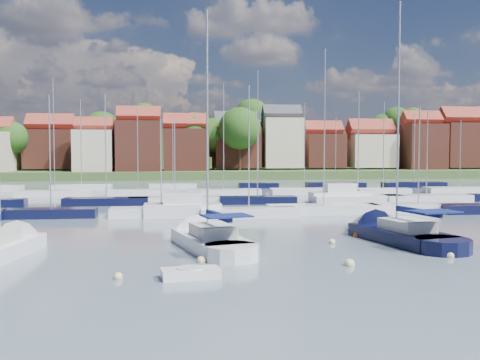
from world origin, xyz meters
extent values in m
plane|color=#4E5C69|center=(0.00, 40.00, 0.00)|extent=(260.00, 260.00, 0.00)
cone|color=silver|center=(-15.49, 6.74, 0.25)|extent=(3.48, 3.89, 2.98)
cube|color=silver|center=(-3.98, 3.34, 0.25)|extent=(4.81, 7.93, 1.20)
cone|color=silver|center=(-5.12, 7.83, 0.25)|extent=(3.88, 4.25, 3.08)
cylinder|color=silver|center=(-3.07, -0.24, 0.25)|extent=(3.75, 3.75, 1.20)
cube|color=beige|center=(-3.85, 2.84, 1.20)|extent=(2.85, 3.52, 0.70)
cylinder|color=#B2B2B7|center=(-4.11, 3.84, 7.70)|extent=(0.14, 0.14, 13.71)
cylinder|color=#B2B2B7|center=(-3.60, 1.85, 2.05)|extent=(1.11, 4.01, 0.10)
cube|color=#101A50|center=(-3.60, 1.85, 2.20)|extent=(1.25, 3.86, 0.35)
cube|color=#101A50|center=(-3.27, 0.55, 2.35)|extent=(3.00, 2.44, 0.08)
cube|color=black|center=(8.67, 4.12, 0.25)|extent=(4.87, 8.39, 1.20)
cone|color=black|center=(7.63, 8.93, 0.25)|extent=(4.02, 4.43, 3.28)
cylinder|color=black|center=(9.50, 0.27, 0.25)|extent=(3.90, 3.90, 1.20)
cube|color=beige|center=(8.79, 3.58, 1.20)|extent=(2.94, 3.69, 0.70)
cylinder|color=#B2B2B7|center=(8.55, 4.65, 8.31)|extent=(0.14, 0.14, 14.91)
cylinder|color=#B2B2B7|center=(9.02, 2.51, 2.05)|extent=(1.02, 4.30, 0.10)
cube|color=#101A50|center=(9.02, 2.51, 2.20)|extent=(1.17, 4.12, 0.35)
cube|color=#101A50|center=(9.32, 1.12, 2.35)|extent=(3.14, 2.51, 0.08)
cube|color=silver|center=(-5.46, -4.19, 0.19)|extent=(2.88, 1.64, 0.54)
cylinder|color=silver|center=(-5.46, -4.19, 0.34)|extent=(1.27, 1.27, 0.34)
sphere|color=beige|center=(-8.83, -3.94, 0.00)|extent=(0.44, 0.44, 0.44)
sphere|color=beige|center=(-4.77, -0.74, 0.00)|extent=(0.49, 0.49, 0.49)
sphere|color=beige|center=(2.85, -2.53, 0.00)|extent=(0.54, 0.54, 0.54)
sphere|color=#D85914|center=(6.52, 6.63, 0.00)|extent=(0.49, 0.49, 0.49)
sphere|color=beige|center=(9.19, -1.11, 0.00)|extent=(0.54, 0.54, 0.54)
sphere|color=beige|center=(3.97, 4.14, 0.00)|extent=(0.43, 0.43, 0.43)
cube|color=black|center=(-17.11, 20.54, 0.35)|extent=(8.01, 2.24, 1.00)
cylinder|color=#B2B2B7|center=(-17.11, 20.54, 5.93)|extent=(0.12, 0.12, 10.16)
cube|color=silver|center=(-7.27, 20.20, 0.35)|extent=(9.22, 2.58, 1.00)
cylinder|color=#B2B2B7|center=(-7.27, 20.20, 4.94)|extent=(0.12, 0.12, 8.18)
cube|color=silver|center=(0.63, 18.61, 0.35)|extent=(8.78, 2.46, 1.00)
cylinder|color=#B2B2B7|center=(0.63, 18.61, 6.38)|extent=(0.12, 0.12, 11.06)
cube|color=silver|center=(8.23, 20.67, 0.35)|extent=(10.79, 3.02, 1.00)
cylinder|color=#B2B2B7|center=(8.23, 20.67, 8.29)|extent=(0.12, 0.12, 14.87)
cube|color=silver|center=(17.98, 21.03, 0.35)|extent=(10.13, 2.84, 1.00)
cylinder|color=#B2B2B7|center=(17.98, 21.03, 5.65)|extent=(0.12, 0.12, 9.59)
cube|color=silver|center=(-5.31, 20.00, 0.50)|extent=(7.00, 2.60, 1.40)
cube|color=silver|center=(-5.31, 20.00, 1.60)|extent=(3.50, 2.20, 1.30)
cube|color=black|center=(-13.55, 31.64, 0.35)|extent=(9.30, 2.60, 1.00)
cylinder|color=#B2B2B7|center=(-13.55, 31.64, 6.59)|extent=(0.12, 0.12, 11.48)
cube|color=silver|center=(-5.94, 32.01, 0.35)|extent=(10.40, 2.91, 1.00)
cylinder|color=#B2B2B7|center=(-5.94, 32.01, 5.24)|extent=(0.12, 0.12, 8.77)
cube|color=black|center=(3.48, 31.28, 0.35)|extent=(8.80, 2.46, 1.00)
cylinder|color=#B2B2B7|center=(3.48, 31.28, 8.01)|extent=(0.12, 0.12, 14.33)
cube|color=silver|center=(15.40, 31.16, 0.35)|extent=(10.73, 3.00, 1.00)
cylinder|color=#B2B2B7|center=(15.40, 31.16, 6.92)|extent=(0.12, 0.12, 12.14)
cube|color=silver|center=(23.82, 30.97, 0.35)|extent=(10.48, 2.93, 1.00)
cylinder|color=#B2B2B7|center=(23.82, 30.97, 5.99)|extent=(0.12, 0.12, 10.28)
cube|color=silver|center=(13.46, 32.00, 0.50)|extent=(7.00, 2.60, 1.40)
cube|color=silver|center=(13.46, 32.00, 1.60)|extent=(3.50, 2.20, 1.30)
cube|color=silver|center=(-21.71, 44.21, 0.35)|extent=(9.71, 2.72, 1.00)
cylinder|color=#B2B2B7|center=(-21.71, 44.21, 8.29)|extent=(0.12, 0.12, 14.88)
cube|color=silver|center=(-10.84, 44.51, 0.35)|extent=(8.49, 2.38, 1.00)
cylinder|color=#B2B2B7|center=(-10.84, 44.51, 6.51)|extent=(0.12, 0.12, 11.31)
cube|color=silver|center=(0.79, 43.78, 0.35)|extent=(10.16, 2.85, 1.00)
cylinder|color=#B2B2B7|center=(0.79, 43.78, 8.15)|extent=(0.12, 0.12, 14.59)
cube|color=silver|center=(12.17, 43.90, 0.35)|extent=(9.53, 2.67, 1.00)
cylinder|color=#B2B2B7|center=(12.17, 43.90, 6.81)|extent=(0.12, 0.12, 11.91)
cube|color=silver|center=(23.16, 42.50, 0.35)|extent=(7.62, 2.13, 1.00)
cylinder|color=#B2B2B7|center=(23.16, 42.50, 6.91)|extent=(0.12, 0.12, 12.13)
cube|color=silver|center=(35.22, 43.59, 0.35)|extent=(10.17, 2.85, 1.00)
cylinder|color=#B2B2B7|center=(35.22, 43.59, 5.72)|extent=(0.12, 0.12, 9.73)
cube|color=silver|center=(-20.26, 56.56, 0.35)|extent=(9.24, 2.59, 1.00)
cylinder|color=#B2B2B7|center=(-20.26, 56.56, 7.43)|extent=(0.12, 0.12, 13.17)
cube|color=silver|center=(-6.08, 57.30, 0.35)|extent=(7.57, 2.12, 1.00)
cylinder|color=#B2B2B7|center=(-6.08, 57.30, 5.97)|extent=(0.12, 0.12, 10.24)
cube|color=black|center=(7.88, 57.47, 0.35)|extent=(6.58, 1.84, 1.00)
cylinder|color=#B2B2B7|center=(7.88, 57.47, 4.85)|extent=(0.12, 0.12, 8.01)
cube|color=black|center=(20.94, 57.40, 0.35)|extent=(9.92, 2.78, 1.00)
cylinder|color=#B2B2B7|center=(20.94, 57.40, 6.31)|extent=(0.12, 0.12, 10.92)
cube|color=black|center=(34.28, 56.37, 0.35)|extent=(10.55, 2.95, 1.00)
cylinder|color=#B2B2B7|center=(34.28, 56.37, 6.61)|extent=(0.12, 0.12, 11.51)
cube|color=#41582C|center=(0.00, 117.00, 0.30)|extent=(200.00, 70.00, 3.00)
cube|color=#41582C|center=(0.00, 142.00, 5.00)|extent=(200.00, 60.00, 14.00)
cube|color=brown|center=(-33.65, 97.79, 6.56)|extent=(10.37, 9.97, 8.73)
cube|color=maroon|center=(-33.65, 97.79, 12.20)|extent=(10.57, 5.13, 5.13)
cube|color=beige|center=(-22.74, 89.00, 6.08)|extent=(8.09, 8.80, 8.96)
cube|color=maroon|center=(-22.74, 89.00, 11.55)|extent=(8.25, 4.00, 4.00)
cube|color=brown|center=(-13.35, 89.94, 7.08)|extent=(9.36, 10.17, 10.97)
cube|color=maroon|center=(-13.35, 89.94, 13.72)|extent=(9.54, 4.63, 4.63)
cube|color=brown|center=(-3.04, 91.65, 6.31)|extent=(9.90, 8.56, 9.42)
cube|color=maroon|center=(-3.04, 91.65, 12.23)|extent=(10.10, 4.90, 4.90)
cube|color=brown|center=(9.10, 96.65, 6.95)|extent=(10.59, 8.93, 9.49)
cube|color=#383A42|center=(9.10, 96.65, 12.99)|extent=(10.80, 5.24, 5.24)
cube|color=beige|center=(19.71, 95.80, 8.02)|extent=(9.01, 8.61, 11.65)
cube|color=#383A42|center=(19.71, 95.80, 14.95)|extent=(9.19, 4.46, 4.46)
cube|color=brown|center=(30.17, 97.00, 6.20)|extent=(9.10, 9.34, 8.00)
cube|color=maroon|center=(30.17, 97.00, 11.32)|extent=(9.28, 4.50, 4.50)
cube|color=beige|center=(41.95, 96.59, 6.14)|extent=(10.86, 9.59, 7.88)
cube|color=maroon|center=(41.95, 96.59, 11.41)|extent=(11.07, 5.37, 5.37)
cube|color=brown|center=(53.76, 93.92, 7.09)|extent=(9.18, 9.96, 10.97)
cube|color=maroon|center=(53.76, 93.92, 13.70)|extent=(9.36, 4.54, 4.54)
cube|color=brown|center=(65.18, 95.21, 7.58)|extent=(11.39, 9.67, 10.76)
cube|color=maroon|center=(65.18, 95.21, 14.36)|extent=(11.62, 5.64, 5.64)
cylinder|color=#382619|center=(56.77, 115.51, 8.51)|extent=(0.50, 0.50, 4.47)
sphere|color=#2D591C|center=(56.77, 115.51, 14.58)|extent=(8.18, 8.18, 8.18)
cylinder|color=#382619|center=(3.46, 95.93, 3.83)|extent=(0.50, 0.50, 4.46)
sphere|color=#2D591C|center=(3.46, 95.93, 9.88)|extent=(8.15, 8.15, 8.15)
cylinder|color=#382619|center=(15.22, 113.68, 8.58)|extent=(0.50, 0.50, 5.15)
sphere|color=#2D591C|center=(15.22, 113.68, 15.56)|extent=(9.41, 9.41, 9.41)
cylinder|color=#382619|center=(-13.54, 116.31, 8.68)|extent=(0.50, 0.50, 4.56)
sphere|color=#2D591C|center=(-13.54, 116.31, 14.87)|extent=(8.34, 8.34, 8.34)
cylinder|color=#382619|center=(-23.24, 105.25, 4.18)|extent=(0.50, 0.50, 5.15)
sphere|color=#2D591C|center=(-23.24, 105.25, 11.17)|extent=(9.42, 9.42, 9.42)
cylinder|color=#382619|center=(-38.67, 107.32, 6.76)|extent=(0.50, 0.50, 3.42)
sphere|color=#2D591C|center=(-38.67, 107.32, 11.40)|extent=(6.26, 6.26, 6.26)
cylinder|color=#382619|center=(13.76, 104.71, 3.48)|extent=(0.50, 0.50, 3.77)
sphere|color=#2D591C|center=(13.76, 104.71, 8.60)|extent=(6.89, 6.89, 6.89)
cylinder|color=#382619|center=(9.05, 90.94, 4.21)|extent=(0.50, 0.50, 5.21)
sphere|color=#2D591C|center=(9.05, 90.94, 11.28)|extent=(9.53, 9.53, 9.53)
cylinder|color=#382619|center=(61.93, 101.62, 3.09)|extent=(0.50, 0.50, 2.97)
sphere|color=#2D591C|center=(61.93, 101.62, 7.12)|extent=(5.44, 5.44, 5.44)
cylinder|color=#382619|center=(-1.15, 93.75, 4.02)|extent=(0.50, 0.50, 4.84)
sphere|color=#2D591C|center=(-1.15, 93.75, 10.59)|extent=(8.85, 8.85, 8.85)
cylinder|color=#382619|center=(52.68, 115.72, 8.17)|extent=(0.50, 0.50, 3.72)
sphere|color=#2D591C|center=(52.68, 115.72, 13.21)|extent=(6.80, 6.80, 6.80)
cylinder|color=#382619|center=(54.05, 94.13, 3.62)|extent=(0.50, 0.50, 4.05)
sphere|color=#2D591C|center=(54.05, 94.13, 9.11)|extent=(7.40, 7.40, 7.40)
cylinder|color=#382619|center=(-40.96, 92.79, 3.60)|extent=(0.50, 0.50, 4.00)
sphere|color=#2D591C|center=(-40.96, 92.79, 9.04)|extent=(7.32, 7.32, 7.32)
cylinder|color=#382619|center=(6.84, 113.29, 7.91)|extent=(0.50, 0.50, 3.93)
sphere|color=#2D591C|center=(6.84, 113.29, 13.24)|extent=(7.19, 7.19, 7.19)
cylinder|color=#382619|center=(30.65, 100.17, 3.51)|extent=(0.50, 0.50, 3.82)
sphere|color=#2D591C|center=(30.65, 100.17, 8.70)|extent=(6.99, 6.99, 6.99)
cylinder|color=#382619|center=(-17.44, 93.12, 3.34)|extent=(0.50, 0.50, 3.48)
sphere|color=#2D591C|center=(-17.44, 93.12, 8.07)|extent=(6.37, 6.37, 6.37)
cylinder|color=#382619|center=(57.51, 102.81, 3.09)|extent=(0.50, 0.50, 2.99)
sphere|color=#2D591C|center=(57.51, 102.81, 7.14)|extent=(5.46, 5.46, 5.46)
cylinder|color=#382619|center=(3.61, 99.04, 3.22)|extent=(0.50, 0.50, 3.25)
sphere|color=#2D591C|center=(3.61, 99.04, 7.63)|extent=(5.94, 5.94, 5.94)
cylinder|color=#382619|center=(-3.05, 100.73, 3.09)|extent=(0.50, 0.50, 2.98)
sphere|color=#2D591C|center=(-3.05, 100.73, 7.14)|extent=(5.46, 5.46, 5.46)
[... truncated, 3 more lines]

